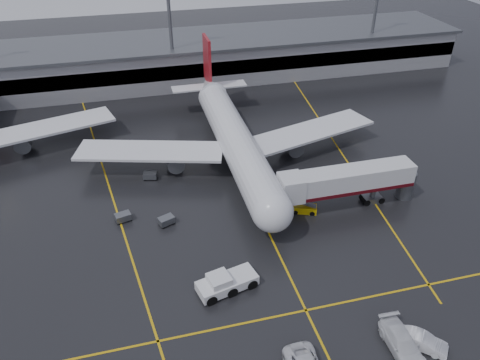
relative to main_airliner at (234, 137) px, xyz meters
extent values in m
plane|color=black|center=(0.00, -9.70, -4.21)|extent=(220.00, 220.00, 0.00)
cube|color=gold|center=(0.00, -9.70, -4.20)|extent=(0.25, 90.00, 0.02)
cube|color=gold|center=(0.00, -31.70, -4.20)|extent=(60.00, 0.25, 0.02)
cube|color=gold|center=(-20.00, 0.30, -4.20)|extent=(9.99, 69.35, 0.02)
cube|color=gold|center=(18.00, 0.30, -4.20)|extent=(7.57, 69.64, 0.02)
cube|color=gray|center=(0.00, 38.30, -0.21)|extent=(120.00, 18.00, 8.00)
cube|color=black|center=(0.00, 29.50, 0.29)|extent=(120.00, 0.40, 3.00)
cube|color=#595B60|center=(0.00, 38.30, 4.09)|extent=(122.00, 19.00, 0.60)
cylinder|color=#595B60|center=(-5.00, 32.30, 8.29)|extent=(0.70, 0.70, 25.00)
cylinder|color=#595B60|center=(40.00, 32.30, 8.29)|extent=(0.70, 0.70, 25.00)
cylinder|color=silver|center=(0.00, -1.70, -0.01)|extent=(5.20, 36.00, 5.20)
sphere|color=silver|center=(0.00, -19.70, -0.01)|extent=(5.20, 5.20, 5.20)
cone|color=silver|center=(0.00, 19.30, 0.59)|extent=(4.94, 8.00, 4.94)
cube|color=maroon|center=(0.00, 20.30, 5.49)|extent=(0.50, 5.50, 8.50)
cube|color=silver|center=(0.00, 19.30, 0.79)|extent=(14.00, 3.00, 0.25)
cube|color=silver|center=(-13.00, 0.30, -0.81)|extent=(22.80, 11.83, 0.40)
cube|color=silver|center=(13.00, 0.30, -0.81)|extent=(22.80, 11.83, 0.40)
cylinder|color=#595B60|center=(-9.50, -0.70, -2.21)|extent=(2.60, 4.50, 2.60)
cylinder|color=#595B60|center=(9.50, -0.70, -2.21)|extent=(2.60, 4.50, 2.60)
cylinder|color=#595B60|center=(0.00, -16.70, -3.21)|extent=(0.56, 0.56, 2.00)
cylinder|color=#595B60|center=(-3.20, 1.30, -3.21)|extent=(0.56, 0.56, 2.00)
cylinder|color=#595B60|center=(3.20, 1.30, -3.21)|extent=(0.56, 0.56, 2.00)
cylinder|color=black|center=(0.00, -16.70, -3.76)|extent=(0.40, 1.10, 1.10)
cylinder|color=black|center=(-3.20, 1.30, -3.66)|extent=(1.00, 1.40, 1.40)
cylinder|color=black|center=(3.20, 1.30, -3.66)|extent=(1.00, 1.40, 1.40)
cube|color=silver|center=(-29.00, 12.30, -0.81)|extent=(22.80, 11.83, 0.40)
cylinder|color=#595B60|center=(-32.50, 11.30, -2.21)|extent=(2.60, 4.50, 2.60)
cube|color=silver|center=(12.00, -15.70, 0.19)|extent=(18.00, 3.20, 3.00)
cube|color=#48070E|center=(12.00, -15.70, -1.11)|extent=(18.00, 3.30, 0.50)
cube|color=silver|center=(3.80, -15.70, 0.19)|extent=(3.00, 3.40, 3.30)
cylinder|color=#595B60|center=(16.00, -15.70, -2.71)|extent=(0.80, 0.80, 3.00)
cube|color=#595B60|center=(16.00, -15.70, -3.76)|extent=(2.60, 1.60, 0.90)
cylinder|color=#595B60|center=(21.00, -15.70, -2.21)|extent=(2.40, 2.40, 4.00)
cylinder|color=black|center=(14.90, -15.70, -3.76)|extent=(0.90, 1.80, 0.90)
cylinder|color=black|center=(17.10, -15.70, -3.76)|extent=(0.90, 1.80, 0.90)
cube|color=silver|center=(-7.31, -26.62, -3.35)|extent=(7.09, 4.13, 1.14)
cube|color=silver|center=(-8.23, -26.84, -2.40)|extent=(2.75, 2.75, 0.95)
cube|color=black|center=(-8.23, -26.84, -2.40)|extent=(2.47, 2.47, 0.86)
cylinder|color=black|center=(-9.71, -27.20, -3.69)|extent=(1.86, 3.06, 1.24)
cylinder|color=black|center=(-7.31, -26.62, -3.69)|extent=(1.86, 3.06, 1.24)
cylinder|color=black|center=(-4.91, -26.05, -3.69)|extent=(1.86, 3.06, 1.24)
cube|color=#C4A009|center=(5.96, -15.58, -3.69)|extent=(3.65, 2.54, 1.03)
cube|color=#595B60|center=(5.96, -15.58, -2.71)|extent=(3.33, 1.98, 1.17)
cylinder|color=black|center=(4.92, -15.17, -3.93)|extent=(1.19, 1.72, 0.65)
cylinder|color=black|center=(7.00, -15.99, -3.93)|extent=(1.19, 1.72, 0.65)
imported|color=silver|center=(7.09, -38.53, -3.29)|extent=(2.81, 6.41, 1.83)
imported|color=white|center=(9.14, -38.66, -3.41)|extent=(4.72, 4.47, 1.59)
cube|color=#595B60|center=(-12.42, -13.60, -3.56)|extent=(2.34, 1.94, 0.90)
cylinder|color=black|center=(-12.98, -14.36, -4.03)|extent=(0.40, 0.20, 0.40)
cylinder|color=black|center=(-11.49, -13.78, -4.03)|extent=(0.40, 0.20, 0.40)
cylinder|color=black|center=(-13.35, -13.43, -4.03)|extent=(0.40, 0.20, 0.40)
cylinder|color=black|center=(-11.86, -12.85, -4.03)|extent=(0.40, 0.20, 0.40)
cube|color=#595B60|center=(-17.88, -11.44, -3.56)|extent=(2.26, 1.75, 0.90)
cylinder|color=black|center=(-18.53, -12.12, -4.03)|extent=(0.40, 0.20, 0.40)
cylinder|color=black|center=(-16.98, -11.73, -4.03)|extent=(0.40, 0.20, 0.40)
cylinder|color=black|center=(-18.77, -11.15, -4.03)|extent=(0.40, 0.20, 0.40)
cylinder|color=black|center=(-17.22, -10.76, -4.03)|extent=(0.40, 0.20, 0.40)
cube|color=#595B60|center=(-13.44, -2.10, -3.56)|extent=(2.25, 1.73, 0.90)
cylinder|color=black|center=(-14.34, -2.40, -4.03)|extent=(0.40, 0.20, 0.40)
cylinder|color=black|center=(-12.78, -2.77, -4.03)|extent=(0.40, 0.20, 0.40)
cylinder|color=black|center=(-14.10, -1.43, -4.03)|extent=(0.40, 0.20, 0.40)
cylinder|color=black|center=(-12.55, -1.80, -4.03)|extent=(0.40, 0.20, 0.40)
camera|label=1|loc=(-14.99, -62.05, 34.11)|focal=34.72mm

